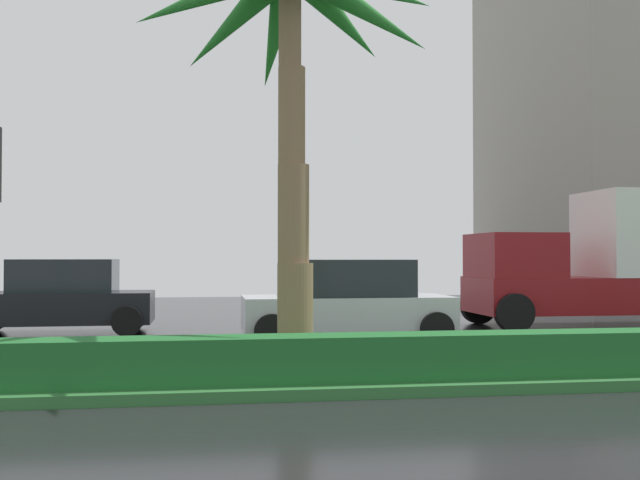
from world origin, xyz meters
TOP-DOWN VIEW (x-y plane):
  - palm_tree_centre_left at (6.06, 8.48)m, footprint 4.94×4.71m
  - car_in_traffic_second at (1.42, 14.93)m, footprint 4.30×2.02m
  - car_in_traffic_third at (7.71, 12.17)m, footprint 4.30×2.02m
  - box_truck_lead at (14.71, 14.70)m, footprint 6.40×2.64m

SIDE VIEW (x-z plane):
  - car_in_traffic_second at x=1.42m, z-range -0.03..1.69m
  - car_in_traffic_third at x=7.71m, z-range -0.03..1.69m
  - box_truck_lead at x=14.71m, z-range -0.18..3.28m
  - palm_tree_centre_left at x=6.06m, z-range 2.02..8.71m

